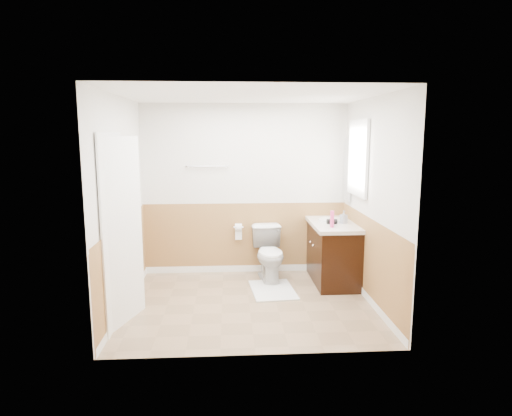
{
  "coord_description": "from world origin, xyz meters",
  "views": [
    {
      "loc": [
        -0.24,
        -5.19,
        2.06
      ],
      "look_at": [
        0.1,
        0.25,
        1.15
      ],
      "focal_mm": 31.11,
      "sensor_mm": 36.0,
      "label": 1
    }
  ],
  "objects": [
    {
      "name": "wainscot_right",
      "position": [
        1.49,
        0.0,
        0.5
      ],
      "size": [
        0.0,
        2.6,
        2.6
      ],
      "primitive_type": "plane",
      "rotation": [
        1.57,
        0.0,
        -1.57
      ],
      "color": "#A47C41",
      "rests_on": "floor"
    },
    {
      "name": "mirror_panel",
      "position": [
        1.48,
        1.1,
        1.55
      ],
      "size": [
        0.02,
        0.35,
        0.9
      ],
      "primitive_type": "cube",
      "color": "silver",
      "rests_on": "wall_right"
    },
    {
      "name": "door_frame",
      "position": [
        -1.48,
        -0.45,
        1.03
      ],
      "size": [
        0.02,
        0.92,
        2.1
      ],
      "primitive_type": "cube",
      "color": "white",
      "rests_on": "wall_left"
    },
    {
      "name": "soap_dispenser",
      "position": [
        1.33,
        0.7,
        0.94
      ],
      "size": [
        0.11,
        0.11,
        0.18
      ],
      "primitive_type": "imported",
      "rotation": [
        0.0,
        0.0,
        0.43
      ],
      "color": "#949BA7",
      "rests_on": "countertop"
    },
    {
      "name": "wall_front",
      "position": [
        0.0,
        -1.3,
        1.25
      ],
      "size": [
        3.0,
        0.0,
        3.0
      ],
      "primitive_type": "plane",
      "rotation": [
        -1.57,
        0.0,
        0.0
      ],
      "color": "silver",
      "rests_on": "floor"
    },
    {
      "name": "bath_mat",
      "position": [
        0.33,
        0.42,
        0.01
      ],
      "size": [
        0.61,
        0.84,
        0.02
      ],
      "primitive_type": "cube",
      "rotation": [
        0.0,
        0.0,
        0.08
      ],
      "color": "silver",
      "rests_on": "floor"
    },
    {
      "name": "hair_dryer_handle",
      "position": [
        1.13,
        0.7,
        0.86
      ],
      "size": [
        0.03,
        0.03,
        0.07
      ],
      "primitive_type": "cylinder",
      "color": "black",
      "rests_on": "countertop"
    },
    {
      "name": "window_glass",
      "position": [
        1.49,
        0.59,
        1.75
      ],
      "size": [
        0.01,
        0.7,
        0.9
      ],
      "primitive_type": "cube",
      "color": "white",
      "rests_on": "wall_right"
    },
    {
      "name": "faucet",
      "position": [
        1.39,
        0.91,
        0.92
      ],
      "size": [
        0.02,
        0.02,
        0.14
      ],
      "primitive_type": "cylinder",
      "color": "silver",
      "rests_on": "countertop"
    },
    {
      "name": "vanity_knob_right",
      "position": [
        0.91,
        0.86,
        0.55
      ],
      "size": [
        0.03,
        0.03,
        0.03
      ],
      "primitive_type": "sphere",
      "color": "silver",
      "rests_on": "vanity_cabinet"
    },
    {
      "name": "tp_holder_bar",
      "position": [
        -0.1,
        1.23,
        0.7
      ],
      "size": [
        0.14,
        0.02,
        0.02
      ],
      "primitive_type": "cylinder",
      "rotation": [
        0.0,
        1.57,
        0.0
      ],
      "color": "silver",
      "rests_on": "wall_back"
    },
    {
      "name": "hair_dryer_body",
      "position": [
        1.16,
        0.66,
        0.89
      ],
      "size": [
        0.14,
        0.07,
        0.07
      ],
      "primitive_type": "cylinder",
      "rotation": [
        0.0,
        1.57,
        0.0
      ],
      "color": "black",
      "rests_on": "countertop"
    },
    {
      "name": "towel_bar",
      "position": [
        -0.55,
        1.25,
        1.6
      ],
      "size": [
        0.62,
        0.02,
        0.02
      ],
      "primitive_type": "cylinder",
      "rotation": [
        0.0,
        1.57,
        0.0
      ],
      "color": "silver",
      "rests_on": "wall_back"
    },
    {
      "name": "door",
      "position": [
        -1.4,
        -0.45,
        1.02
      ],
      "size": [
        0.29,
        0.78,
        2.04
      ],
      "primitive_type": "cube",
      "rotation": [
        0.0,
        0.0,
        -0.31
      ],
      "color": "white",
      "rests_on": "wall_left"
    },
    {
      "name": "toilet",
      "position": [
        0.33,
        0.89,
        0.38
      ],
      "size": [
        0.48,
        0.78,
        0.76
      ],
      "primitive_type": "imported",
      "rotation": [
        0.0,
        0.0,
        0.08
      ],
      "color": "white",
      "rests_on": "floor"
    },
    {
      "name": "tp_roll",
      "position": [
        -0.1,
        1.23,
        0.7
      ],
      "size": [
        0.1,
        0.11,
        0.11
      ],
      "primitive_type": "cylinder",
      "rotation": [
        0.0,
        1.57,
        0.0
      ],
      "color": "white",
      "rests_on": "tp_holder_bar"
    },
    {
      "name": "tp_sheet",
      "position": [
        -0.1,
        1.23,
        0.59
      ],
      "size": [
        0.1,
        0.01,
        0.16
      ],
      "primitive_type": "cube",
      "color": "white",
      "rests_on": "tp_roll"
    },
    {
      "name": "wall_left",
      "position": [
        -1.5,
        0.0,
        1.25
      ],
      "size": [
        0.0,
        3.0,
        3.0
      ],
      "primitive_type": "plane",
      "rotation": [
        1.57,
        0.0,
        1.57
      ],
      "color": "silver",
      "rests_on": "floor"
    },
    {
      "name": "ceiling",
      "position": [
        0.0,
        0.0,
        2.5
      ],
      "size": [
        3.0,
        3.0,
        0.0
      ],
      "primitive_type": "plane",
      "rotation": [
        3.14,
        0.0,
        0.0
      ],
      "color": "white",
      "rests_on": "floor"
    },
    {
      "name": "countertop",
      "position": [
        1.2,
        0.76,
        0.83
      ],
      "size": [
        0.6,
        1.15,
        0.05
      ],
      "primitive_type": "cube",
      "color": "beige",
      "rests_on": "vanity_cabinet"
    },
    {
      "name": "wainscot_front",
      "position": [
        0.0,
        -1.29,
        0.5
      ],
      "size": [
        3.0,
        0.0,
        3.0
      ],
      "primitive_type": "plane",
      "rotation": [
        -1.57,
        0.0,
        0.0
      ],
      "color": "#A47C41",
      "rests_on": "floor"
    },
    {
      "name": "vanity_cabinet",
      "position": [
        1.21,
        0.76,
        0.4
      ],
      "size": [
        0.55,
        1.1,
        0.8
      ],
      "primitive_type": "cube",
      "color": "black",
      "rests_on": "floor"
    },
    {
      "name": "lotion_bottle",
      "position": [
        1.11,
        0.44,
        0.96
      ],
      "size": [
        0.05,
        0.05,
        0.22
      ],
      "primitive_type": "cylinder",
      "color": "#E93C86",
      "rests_on": "countertop"
    },
    {
      "name": "sink_basin",
      "position": [
        1.21,
        0.91,
        0.86
      ],
      "size": [
        0.36,
        0.36,
        0.02
      ],
      "primitive_type": "cylinder",
      "color": "white",
      "rests_on": "countertop"
    },
    {
      "name": "wainscot_back",
      "position": [
        0.0,
        1.29,
        0.5
      ],
      "size": [
        3.0,
        0.0,
        3.0
      ],
      "primitive_type": "plane",
      "rotation": [
        1.57,
        0.0,
        0.0
      ],
      "color": "#A47C41",
      "rests_on": "floor"
    },
    {
      "name": "wainscot_left",
      "position": [
        -1.49,
        0.0,
        0.5
      ],
      "size": [
        0.0,
        2.6,
        2.6
      ],
      "primitive_type": "plane",
      "rotation": [
        1.57,
        0.0,
        1.57
      ],
      "color": "#A47C41",
      "rests_on": "floor"
    },
    {
      "name": "door_knob",
      "position": [
        -1.34,
        -0.12,
        0.95
      ],
      "size": [
        0.06,
        0.06,
        0.06
      ],
      "primitive_type": "sphere",
      "color": "silver",
      "rests_on": "door"
    },
    {
      "name": "vanity_knob_left",
      "position": [
        0.91,
        0.66,
        0.55
      ],
      "size": [
        0.03,
        0.03,
        0.03
      ],
      "primitive_type": "sphere",
      "color": "silver",
      "rests_on": "vanity_cabinet"
    },
    {
      "name": "window_frame",
      "position": [
        1.47,
        0.59,
        1.75
      ],
      "size": [
        0.04,
        0.8,
        1.0
      ],
      "primitive_type": "cube",
      "color": "white",
      "rests_on": "wall_right"
    },
    {
      "name": "wall_right",
      "position": [
        1.5,
        0.0,
        1.25
      ],
      "size": [
        0.0,
        3.0,
        3.0
      ],
      "primitive_type": "plane",
      "rotation": [
        1.57,
        0.0,
        -1.57
      ],
      "color": "silver",
      "rests_on": "floor"
    },
    {
      "name": "floor",
      "position": [
        0.0,
        0.0,
        0.0
      ],
      "size": [
        3.0,
        3.0,
        0.0
      ],
      "primitive_type": "plane",
      "color": "#8C7051",
      "rests_on": "ground"
    },
    {
      "name": "wall_back",
      "position": [
        0.0,
        1.3,
        1.25
      ],
      "size": [
        3.0,
        0.0,
        3.0
      ],
      "primitive_type": "plane",
      "rotation": [
        1.57,
        0.0,
        0.0
      ],
      "color": "silver",
      "rests_on": "floor"
    }
  ]
}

